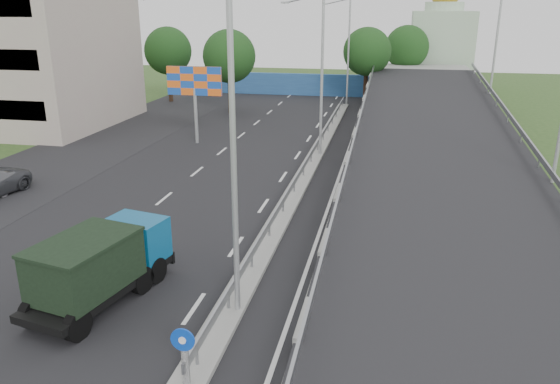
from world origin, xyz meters
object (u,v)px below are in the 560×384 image
(billboard, at_px, (194,85))
(dump_truck, at_px, (101,263))
(sign_bollard, at_px, (185,356))
(lamp_post_near, at_px, (227,139))
(lamp_post_far, at_px, (347,46))
(church, at_px, (441,44))
(lamp_post_mid, at_px, (319,68))

(billboard, xyz_separation_m, dump_truck, (4.61, -22.01, -2.81))
(sign_bollard, xyz_separation_m, lamp_post_near, (0.11, 3.83, 4.77))
(dump_truck, bearing_deg, lamp_post_far, 95.47)
(church, height_order, billboard, church)
(lamp_post_near, bearing_deg, billboard, 112.49)
(church, bearing_deg, lamp_post_mid, -106.22)
(sign_bollard, height_order, billboard, billboard)
(dump_truck, bearing_deg, lamp_post_mid, 89.22)
(lamp_post_mid, bearing_deg, dump_truck, -102.66)
(lamp_post_mid, relative_size, church, 0.73)
(lamp_post_mid, xyz_separation_m, lamp_post_far, (0.00, 20.00, 0.00))
(lamp_post_near, height_order, lamp_post_mid, same)
(lamp_post_near, xyz_separation_m, lamp_post_mid, (0.00, 20.00, 0.00))
(lamp_post_far, distance_m, billboard, 20.24)
(sign_bollard, xyz_separation_m, lamp_post_mid, (0.11, 23.83, 4.77))
(lamp_post_near, bearing_deg, lamp_post_far, 90.00)
(lamp_post_far, xyz_separation_m, church, (9.89, 14.00, -0.50))
(sign_bollard, xyz_separation_m, church, (10.00, 57.83, 4.28))
(lamp_post_near, bearing_deg, dump_truck, -179.93)
(lamp_post_mid, bearing_deg, lamp_post_far, 90.00)
(billboard, bearing_deg, sign_bollard, -70.79)
(dump_truck, bearing_deg, billboard, 113.73)
(church, relative_size, billboard, 2.51)
(lamp_post_far, xyz_separation_m, dump_truck, (-4.50, -40.01, -4.43))
(sign_bollard, bearing_deg, church, 80.19)
(sign_bollard, xyz_separation_m, billboard, (-9.00, 25.83, 3.15))
(church, distance_m, dump_truck, 56.03)
(sign_bollard, relative_size, lamp_post_near, 0.17)
(billboard, distance_m, dump_truck, 22.66)
(dump_truck, bearing_deg, sign_bollard, -29.17)
(lamp_post_mid, relative_size, billboard, 1.83)
(church, bearing_deg, sign_bollard, -99.81)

